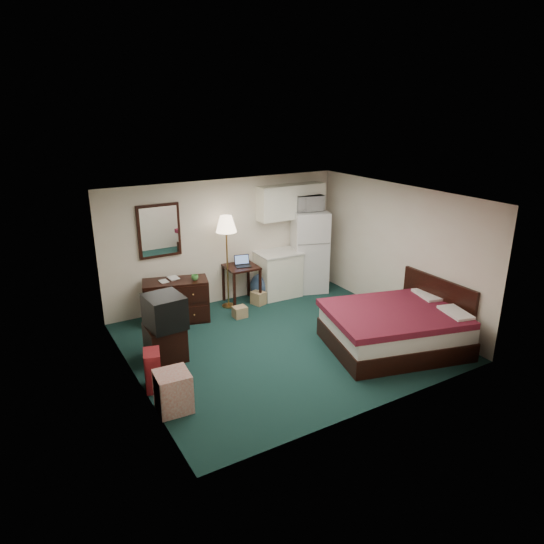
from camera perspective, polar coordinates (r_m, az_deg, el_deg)
floor at (r=8.40m, az=1.38°, el=-8.22°), size 5.00×4.50×0.01m
ceiling at (r=7.58m, az=1.53°, el=8.81°), size 5.00×4.50×0.01m
walls at (r=7.90m, az=1.45°, el=-0.14°), size 5.01×4.51×2.50m
mirror at (r=9.21m, az=-13.15°, el=4.74°), size 0.80×0.06×1.00m
upper_cabinets at (r=10.17m, az=2.29°, el=8.29°), size 1.50×0.35×0.70m
headboard at (r=8.92m, az=18.83°, el=-3.74°), size 0.06×1.56×1.00m
dresser at (r=9.20m, az=-11.18°, el=-3.33°), size 1.28×0.83×0.80m
floor_lamp at (r=9.53m, az=-5.28°, el=1.13°), size 0.47×0.47×1.86m
desk at (r=9.86m, az=-3.60°, el=-1.47°), size 0.65×0.65×0.79m
exercise_ball at (r=10.15m, az=-1.10°, el=-1.60°), size 0.64×0.64×0.53m
kitchen_counter at (r=10.21m, az=0.73°, el=-0.30°), size 0.87×0.67×0.93m
fridge at (r=10.45m, az=4.38°, el=2.48°), size 0.92×0.92×1.75m
bed at (r=8.33m, az=14.17°, el=-6.51°), size 2.46×2.13×0.67m
tv_stand at (r=7.97m, az=-12.45°, el=-8.04°), size 0.58×0.63×0.56m
suitcase at (r=7.20m, az=-13.83°, el=-11.16°), size 0.31×0.41×0.59m
retail_box at (r=6.71m, az=-11.55°, el=-13.60°), size 0.47×0.47×0.55m
file_bin at (r=9.37m, az=-8.61°, el=-4.58°), size 0.38×0.29×0.25m
cardboard_box_a at (r=9.30m, az=-3.80°, el=-4.71°), size 0.25×0.21×0.21m
cardboard_box_b at (r=9.87m, az=-1.62°, el=-3.07°), size 0.29×0.32×0.26m
laptop at (r=9.67m, az=-3.42°, el=1.25°), size 0.35×0.31×0.21m
crt_tv at (r=7.70m, az=-12.52°, el=-4.55°), size 0.61×0.65×0.52m
microwave at (r=10.23m, az=4.27°, el=8.32°), size 0.64×0.41×0.41m
book_a at (r=8.98m, az=-13.11°, el=-0.61°), size 0.15×0.02×0.20m
book_b at (r=9.09m, az=-12.10°, el=-0.16°), size 0.18×0.03×0.24m
mug at (r=9.00m, az=-9.08°, el=-0.56°), size 0.15×0.14×0.13m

